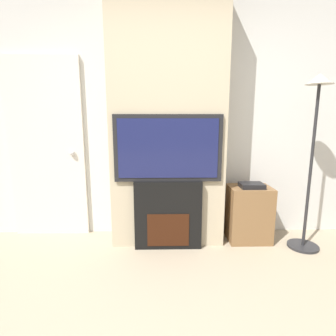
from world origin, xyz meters
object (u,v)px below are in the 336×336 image
at_px(floor_lamp, 314,135).
at_px(media_stand, 249,213).
at_px(fireplace, 168,215).
at_px(television, 168,148).

relative_size(floor_lamp, media_stand, 2.66).
bearing_deg(media_stand, floor_lamp, -19.85).
bearing_deg(fireplace, television, -90.00).
bearing_deg(media_stand, fireplace, -170.86).
relative_size(fireplace, television, 0.67).
height_order(television, media_stand, television).
bearing_deg(fireplace, floor_lamp, -1.87).
xyz_separation_m(fireplace, television, (0.00, -0.00, 0.70)).
xyz_separation_m(fireplace, floor_lamp, (1.43, -0.05, 0.83)).
relative_size(television, media_stand, 1.62).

